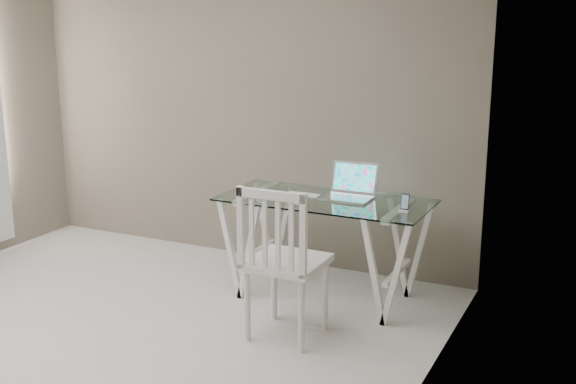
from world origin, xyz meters
name	(u,v)px	position (x,y,z in m)	size (l,w,h in m)	color
room	(36,73)	(-0.06, 0.02, 1.72)	(4.50, 4.52, 2.71)	beige
desk	(324,248)	(1.00, 1.62, 0.38)	(1.50, 0.70, 0.75)	silver
chair	(281,256)	(1.03, 0.84, 0.56)	(0.47, 0.47, 1.02)	silver
laptop	(350,189)	(1.14, 1.76, 0.80)	(0.35, 0.31, 0.24)	#B5B5B9
keyboard	(303,195)	(0.81, 1.66, 0.75)	(0.27, 0.12, 0.01)	silver
mouse	(298,202)	(0.89, 1.39, 0.76)	(0.12, 0.07, 0.04)	white
phone_dock	(405,207)	(1.61, 1.55, 0.78)	(0.07, 0.07, 0.12)	white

